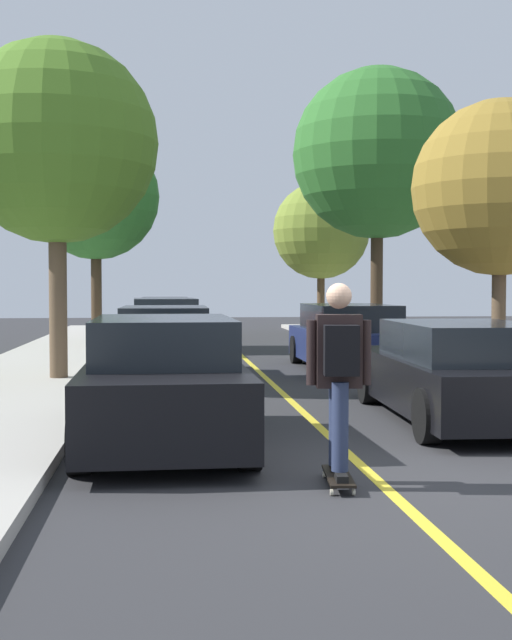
% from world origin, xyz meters
% --- Properties ---
extents(ground, '(80.00, 80.00, 0.00)m').
position_xyz_m(ground, '(0.00, 0.00, 0.00)').
color(ground, '#2D2D30').
extents(center_line, '(0.12, 39.20, 0.01)m').
position_xyz_m(center_line, '(0.00, 4.00, 0.00)').
color(center_line, gold).
rests_on(center_line, ground).
extents(parked_car_left_nearest, '(1.88, 4.15, 1.44)m').
position_xyz_m(parked_car_left_nearest, '(-1.97, 1.93, 0.71)').
color(parked_car_left_nearest, black).
rests_on(parked_car_left_nearest, ground).
extents(parked_car_left_near, '(2.03, 4.06, 1.39)m').
position_xyz_m(parked_car_left_near, '(-1.96, 9.03, 0.69)').
color(parked_car_left_near, '#B7B7BC').
rests_on(parked_car_left_near, ground).
extents(parked_car_left_far, '(2.12, 4.35, 1.46)m').
position_xyz_m(parked_car_left_far, '(-1.97, 15.22, 0.71)').
color(parked_car_left_far, white).
rests_on(parked_car_left_far, ground).
extents(parked_car_left_farthest, '(1.91, 4.05, 1.41)m').
position_xyz_m(parked_car_left_farthest, '(-1.96, 21.43, 0.70)').
color(parked_car_left_farthest, maroon).
rests_on(parked_car_left_farthest, ground).
extents(parked_car_right_nearest, '(2.13, 4.73, 1.32)m').
position_xyz_m(parked_car_right_nearest, '(1.96, 3.19, 0.65)').
color(parked_car_right_nearest, black).
rests_on(parked_car_right_nearest, ground).
extents(parked_car_right_near, '(2.01, 4.34, 1.40)m').
position_xyz_m(parked_car_right_near, '(1.96, 10.07, 0.69)').
color(parked_car_right_near, navy).
rests_on(parked_car_right_near, ground).
extents(street_tree_left_nearest, '(3.64, 3.64, 6.06)m').
position_xyz_m(street_tree_left_nearest, '(-3.88, 7.85, 4.36)').
color(street_tree_left_nearest, brown).
rests_on(street_tree_left_nearest, sidewalk_left).
extents(street_tree_left_near, '(3.55, 3.55, 5.94)m').
position_xyz_m(street_tree_left_near, '(-3.88, 16.21, 4.29)').
color(street_tree_left_near, '#3D2D1E').
rests_on(street_tree_left_near, sidewalk_left).
extents(street_tree_right_nearest, '(3.07, 3.07, 4.90)m').
position_xyz_m(street_tree_right_nearest, '(3.88, 6.56, 3.50)').
color(street_tree_right_nearest, brown).
rests_on(street_tree_right_nearest, sidewalk_right).
extents(street_tree_right_near, '(4.69, 4.69, 7.65)m').
position_xyz_m(street_tree_right_near, '(3.88, 15.06, 5.43)').
color(street_tree_right_near, '#3D2D1E').
rests_on(street_tree_right_near, sidewalk_right).
extents(street_tree_right_far, '(3.63, 3.63, 5.55)m').
position_xyz_m(street_tree_right_far, '(3.88, 23.38, 3.86)').
color(street_tree_right_far, '#4C3823').
rests_on(street_tree_right_far, sidewalk_right).
extents(skateboard, '(0.30, 0.86, 0.10)m').
position_xyz_m(skateboard, '(-0.40, -0.19, 0.09)').
color(skateboard, black).
rests_on(skateboard, ground).
extents(skateboarder, '(0.59, 0.71, 1.72)m').
position_xyz_m(skateboarder, '(-0.41, -0.22, 1.07)').
color(skateboarder, black).
rests_on(skateboarder, skateboard).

